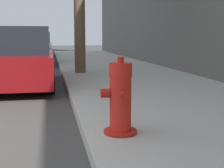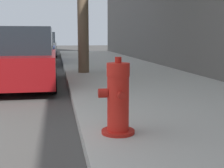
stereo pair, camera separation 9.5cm
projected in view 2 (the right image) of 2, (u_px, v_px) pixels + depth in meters
name	position (u px, v px, depth m)	size (l,w,h in m)	color
fire_hydrant	(118.00, 100.00, 3.33)	(0.39, 0.39, 0.83)	red
parked_car_near	(17.00, 59.00, 7.39)	(1.83, 3.86, 1.39)	maroon
parked_car_mid	(35.00, 49.00, 13.46)	(1.78, 4.08, 1.32)	navy
parked_car_far	(42.00, 45.00, 18.40)	(1.77, 4.02, 1.44)	#4C5156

